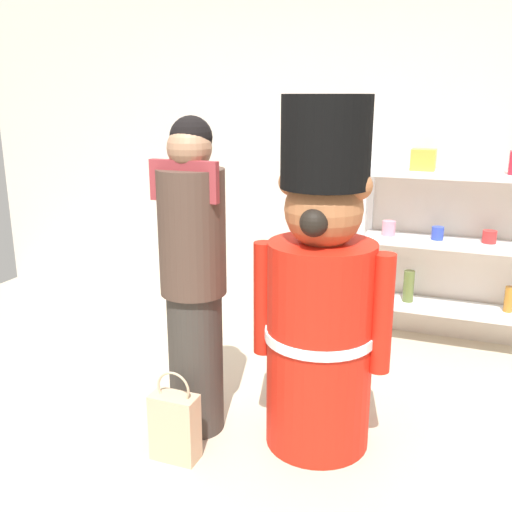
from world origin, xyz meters
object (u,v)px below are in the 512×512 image
at_px(teddy_bear_guard, 321,298).
at_px(shopping_bag, 175,426).
at_px(person_shopper, 193,276).
at_px(merchandise_shelf, 462,239).

relative_size(teddy_bear_guard, shopping_bag, 3.72).
height_order(person_shopper, shopping_bag, person_shopper).
xyz_separation_m(teddy_bear_guard, person_shopper, (-0.65, -0.11, 0.07)).
bearing_deg(teddy_bear_guard, shopping_bag, -146.59).
bearing_deg(person_shopper, merchandise_shelf, 52.41).
height_order(teddy_bear_guard, person_shopper, teddy_bear_guard).
bearing_deg(merchandise_shelf, teddy_bear_guard, -111.69).
relative_size(person_shopper, shopping_bag, 3.52).
distance_m(person_shopper, shopping_bag, 0.76).
bearing_deg(shopping_bag, teddy_bear_guard, 33.41).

